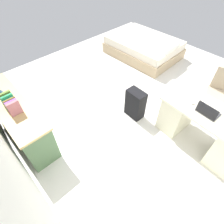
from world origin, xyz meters
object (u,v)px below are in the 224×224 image
(figurine_small, at_px, (0,91))
(suitcase_black, at_px, (135,104))
(desk, at_px, (203,128))
(computer_mouse, at_px, (193,103))
(credenza, at_px, (19,119))
(bed, at_px, (144,47))
(office_chair, at_px, (219,96))
(laptop, at_px, (208,112))

(figurine_small, bearing_deg, suitcase_black, -127.39)
(desk, xyz_separation_m, figurine_small, (2.57, 2.13, 0.42))
(suitcase_black, bearing_deg, computer_mouse, -159.64)
(desk, xyz_separation_m, suitcase_black, (1.19, 0.32, -0.09))
(desk, relative_size, suitcase_black, 2.46)
(credenza, distance_m, suitcase_black, 2.11)
(suitcase_black, bearing_deg, desk, -163.14)
(bed, bearing_deg, office_chair, 163.74)
(bed, bearing_deg, laptop, 146.41)
(computer_mouse, distance_m, figurine_small, 3.10)
(credenza, relative_size, laptop, 5.57)
(office_chair, bearing_deg, bed, -16.26)
(office_chair, height_order, suitcase_black, office_chair)
(office_chair, xyz_separation_m, suitcase_black, (1.02, 1.23, -0.12))
(office_chair, height_order, credenza, office_chair)
(figurine_small, bearing_deg, laptop, -140.97)
(credenza, bearing_deg, computer_mouse, -132.95)
(desk, xyz_separation_m, office_chair, (0.16, -0.91, 0.03))
(laptop, distance_m, computer_mouse, 0.27)
(credenza, xyz_separation_m, bed, (0.33, -3.75, -0.14))
(figurine_small, bearing_deg, credenza, -179.72)
(bed, relative_size, figurine_small, 17.67)
(office_chair, distance_m, bed, 2.54)
(desk, xyz_separation_m, laptop, (0.04, 0.08, 0.41))
(desk, bearing_deg, computer_mouse, 3.92)
(credenza, height_order, suitcase_black, credenza)
(laptop, height_order, figurine_small, laptop)
(laptop, distance_m, figurine_small, 3.26)
(laptop, bearing_deg, computer_mouse, -12.62)
(office_chair, bearing_deg, computer_mouse, 81.86)
(computer_mouse, bearing_deg, office_chair, -94.53)
(bed, bearing_deg, figurine_small, 90.35)
(credenza, xyz_separation_m, laptop, (-2.22, -2.05, 0.42))
(desk, bearing_deg, suitcase_black, 15.05)
(desk, relative_size, figurine_small, 13.44)
(laptop, relative_size, figurine_small, 2.94)
(desk, xyz_separation_m, credenza, (2.26, 2.13, -0.01))
(desk, bearing_deg, credenza, 43.29)
(credenza, relative_size, computer_mouse, 18.00)
(credenza, bearing_deg, suitcase_black, -120.65)
(credenza, bearing_deg, bed, -84.90)
(computer_mouse, bearing_deg, laptop, 170.98)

